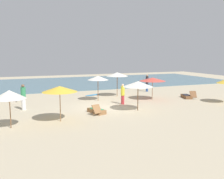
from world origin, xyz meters
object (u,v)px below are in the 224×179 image
Objects in this scene: lounger_0 at (97,111)px; person_2 at (23,97)px; person_0 at (147,83)px; umbrella_0 at (153,79)px; umbrella_3 at (60,89)px; umbrella_1 at (117,74)px; person_3 at (123,94)px; umbrella_2 at (98,78)px; lounger_1 at (187,96)px; surfboard at (93,95)px; dog at (13,100)px; umbrella_4 at (9,95)px; umbrella_6 at (138,84)px.

person_2 is (-4.62, 2.96, 0.78)m from lounger_0.
person_0 is at bearing 19.92° from person_2.
umbrella_0 is 9.97m from umbrella_3.
person_3 is at bearing -105.96° from umbrella_1.
person_2 is (-6.23, -1.50, -1.03)m from umbrella_2.
person_0 reaches higher than lounger_1.
umbrella_1 is (-2.24, 2.74, 0.30)m from umbrella_0.
lounger_1 is 8.98m from surfboard.
person_2 is at bearing -160.08° from person_0.
person_2 reaches higher than person_3.
dog is (-2.58, 7.59, -1.79)m from umbrella_3.
umbrella_4 reaches higher than surfboard.
umbrella_2 is at bearing -154.50° from person_0.
umbrella_4 is 1.12× the size of surfboard.
person_2 is at bearing 174.80° from person_3.
umbrella_1 is 4.72m from person_0.
umbrella_2 is 8.44m from lounger_1.
person_3 is at bearing -164.94° from umbrella_0.
umbrella_6 is at bearing 9.29° from umbrella_3.
person_2 is 7.64m from person_3.
umbrella_3 is at bearing -118.94° from surfboard.
person_2 reaches higher than surfboard.
umbrella_4 is 16.61m from person_0.
umbrella_6 is 2.52× the size of dog.
dog is at bearing 88.25° from umbrella_4.
lounger_1 is 6.71m from person_3.
umbrella_0 is 12.72m from umbrella_4.
lounger_0 is 0.96× the size of person_0.
surfboard is (7.33, 0.99, -0.17)m from dog.
dog is (-5.29, 6.39, 0.02)m from lounger_0.
dog is 0.45× the size of surfboard.
lounger_1 is 1.06× the size of person_3.
lounger_0 is at bearing -164.77° from lounger_1.
dog reaches higher than surfboard.
dog is at bearing 176.94° from umbrella_1.
person_0 is at bearing 56.61° from umbrella_6.
surfboard is (4.75, 8.59, -1.95)m from umbrella_3.
umbrella_4 is at bearing -139.71° from umbrella_2.
umbrella_2 is 1.31× the size of person_3.
person_0 reaches higher than lounger_0.
lounger_1 is at bearing 3.08° from person_3.
umbrella_6 is 10.81m from dog.
umbrella_1 reaches higher than lounger_0.
umbrella_3 is at bearing -162.78° from lounger_1.
person_2 is 2.22× the size of dog.
person_0 is (8.25, 7.62, 0.77)m from lounger_0.
umbrella_2 is 1.15× the size of surfboard.
dog is at bearing 164.34° from umbrella_2.
umbrella_1 reaches higher than person_3.
umbrella_6 is at bearing -4.86° from lounger_0.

